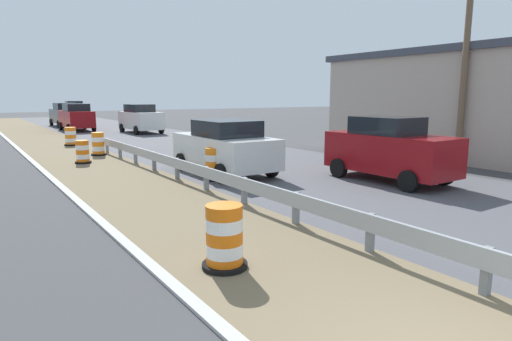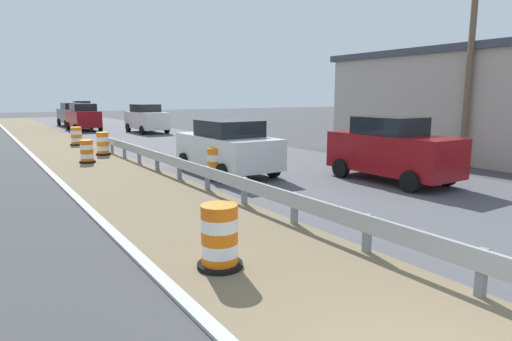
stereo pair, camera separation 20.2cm
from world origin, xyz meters
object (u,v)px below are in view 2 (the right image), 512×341
object	(u,v)px
traffic_barrel_nearest	(220,240)
car_distant_a	(147,118)
car_lead_near_lane	(73,114)
car_trailing_far_lane	(227,147)
traffic_barrel_farther	(77,137)
car_mid_far_lane	(82,110)
car_trailing_near_lane	(392,150)
car_lead_far_lane	(83,117)
traffic_barrel_close	(216,165)
traffic_barrel_mid	(87,153)
traffic_barrel_far	(103,145)
utility_pole_near	(471,44)

from	to	relation	value
traffic_barrel_nearest	car_distant_a	world-z (taller)	car_distant_a
car_lead_near_lane	car_trailing_far_lane	distance (m)	29.07
traffic_barrel_farther	car_lead_near_lane	xyz separation A→B (m)	(2.95, 16.60, 0.59)
car_mid_far_lane	traffic_barrel_nearest	bearing A→B (deg)	-7.05
traffic_barrel_nearest	car_mid_far_lane	xyz separation A→B (m)	(8.14, 49.72, 0.58)
car_trailing_near_lane	car_trailing_far_lane	world-z (taller)	car_trailing_near_lane
car_lead_near_lane	car_lead_far_lane	bearing A→B (deg)	174.93
traffic_barrel_close	traffic_barrel_mid	distance (m)	6.78
traffic_barrel_close	car_lead_near_lane	xyz separation A→B (m)	(1.19, 29.92, 0.57)
car_distant_a	traffic_barrel_farther	bearing A→B (deg)	-47.56
car_trailing_near_lane	car_mid_far_lane	xyz separation A→B (m)	(0.07, 46.44, 0.01)
traffic_barrel_nearest	traffic_barrel_mid	size ratio (longest dim) A/B	1.10
traffic_barrel_far	car_lead_far_lane	bearing A→B (deg)	81.27
car_mid_far_lane	traffic_barrel_far	bearing A→B (deg)	-7.94
car_mid_far_lane	utility_pole_near	size ratio (longest dim) A/B	0.46
car_lead_far_lane	car_distant_a	size ratio (longest dim) A/B	0.97
car_lead_far_lane	car_distant_a	distance (m)	5.86
traffic_barrel_far	utility_pole_near	distance (m)	16.19
traffic_barrel_mid	car_trailing_far_lane	distance (m)	6.50
traffic_barrel_close	traffic_barrel_mid	xyz separation A→B (m)	(-2.73, 6.20, -0.06)
traffic_barrel_mid	car_trailing_near_lane	bearing A→B (deg)	-52.28
traffic_barrel_farther	car_trailing_far_lane	size ratio (longest dim) A/B	0.22
car_trailing_near_lane	utility_pole_near	bearing A→B (deg)	95.29
traffic_barrel_close	car_trailing_near_lane	world-z (taller)	car_trailing_near_lane
traffic_barrel_far	car_trailing_far_lane	world-z (taller)	car_trailing_far_lane
car_lead_far_lane	car_mid_far_lane	size ratio (longest dim) A/B	1.07
car_lead_near_lane	car_trailing_near_lane	bearing A→B (deg)	-175.88
car_lead_near_lane	car_trailing_far_lane	bearing A→B (deg)	177.66
traffic_barrel_nearest	car_distant_a	size ratio (longest dim) A/B	0.23
car_mid_far_lane	car_trailing_far_lane	bearing A→B (deg)	-2.87
car_trailing_far_lane	traffic_barrel_close	bearing A→B (deg)	133.23
traffic_barrel_far	utility_pole_near	size ratio (longest dim) A/B	0.12
traffic_barrel_far	car_trailing_far_lane	bearing A→B (deg)	-71.67
car_lead_near_lane	car_mid_far_lane	bearing A→B (deg)	-16.71
traffic_barrel_far	utility_pole_near	xyz separation A→B (m)	(10.92, -11.20, 4.17)
traffic_barrel_nearest	car_trailing_near_lane	bearing A→B (deg)	22.09
traffic_barrel_nearest	car_distant_a	bearing A→B (deg)	73.16
traffic_barrel_far	utility_pole_near	bearing A→B (deg)	-45.74
traffic_barrel_mid	car_lead_near_lane	bearing A→B (deg)	80.61
car_trailing_near_lane	car_lead_far_lane	world-z (taller)	car_lead_far_lane
car_trailing_far_lane	utility_pole_near	distance (m)	9.95
traffic_barrel_close	car_lead_near_lane	bearing A→B (deg)	87.72
traffic_barrel_nearest	utility_pole_near	xyz separation A→B (m)	(12.80, 3.71, 4.18)
traffic_barrel_mid	car_trailing_far_lane	world-z (taller)	car_trailing_far_lane
car_lead_near_lane	car_trailing_near_lane	size ratio (longest dim) A/B	1.09
traffic_barrel_mid	car_mid_far_lane	size ratio (longest dim) A/B	0.23
car_lead_near_lane	car_distant_a	world-z (taller)	car_distant_a
traffic_barrel_far	car_trailing_far_lane	xyz separation A→B (m)	(2.47, -7.46, 0.48)
traffic_barrel_far	car_mid_far_lane	distance (m)	35.37
traffic_barrel_far	car_mid_far_lane	size ratio (longest dim) A/B	0.26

